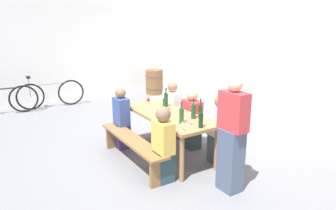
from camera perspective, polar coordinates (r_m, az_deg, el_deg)
name	(u,v)px	position (r m, az deg, el deg)	size (l,w,h in m)	color
ground_plane	(168,155)	(5.33, 0.00, -9.37)	(24.00, 24.00, 0.00)	slate
back_wall	(289,53)	(7.01, 21.90, 9.13)	(14.00, 0.20, 3.20)	white
side_wall	(77,44)	(9.47, -16.82, 10.93)	(0.20, 6.52, 3.20)	white
tasting_table	(168,118)	(5.09, 0.00, -2.54)	(1.91, 0.77, 0.75)	#9E7247
bench_near	(132,144)	(4.88, -6.85, -7.38)	(1.81, 0.30, 0.45)	olive
bench_far	(199,128)	(5.57, 5.97, -4.45)	(1.81, 0.30, 0.45)	olive
wine_bottle_0	(166,99)	(5.46, -0.38, 1.06)	(0.07, 0.07, 0.34)	#194723
wine_bottle_1	(193,111)	(4.80, 4.84, -1.14)	(0.07, 0.07, 0.32)	#194723
wine_bottle_2	(182,115)	(4.55, 2.58, -1.94)	(0.07, 0.07, 0.34)	#234C2D
wine_bottle_3	(201,120)	(4.39, 6.24, -2.78)	(0.07, 0.07, 0.32)	#143319
wine_bottle_4	(200,111)	(4.84, 6.16, -1.11)	(0.06, 0.06, 0.32)	#332814
wine_bottle_5	(165,104)	(5.24, -0.58, 0.24)	(0.08, 0.08, 0.31)	#194723
wine_glass_0	(189,117)	(4.48, 3.96, -2.29)	(0.08, 0.08, 0.18)	silver
wine_glass_1	(148,99)	(5.56, -3.76, 1.09)	(0.08, 0.08, 0.15)	silver
wine_glass_2	(183,124)	(4.22, 2.78, -3.57)	(0.07, 0.07, 0.16)	silver
wine_glass_3	(167,113)	(4.65, -0.26, -1.61)	(0.07, 0.07, 0.17)	silver
seated_guest_near_0	(122,120)	(5.49, -8.79, -2.76)	(0.33, 0.24, 1.13)	#473671
seated_guest_near_1	(163,146)	(4.29, -0.89, -7.76)	(0.34, 0.24, 1.12)	#2B474D
seated_guest_far_0	(172,112)	(5.95, 0.84, -1.25)	(0.42, 0.24, 1.13)	#542663
seated_guest_far_1	(192,121)	(5.45, 4.56, -2.96)	(0.39, 0.24, 1.10)	#324446
seated_guest_far_2	(219,131)	(4.92, 9.62, -4.97)	(0.38, 0.24, 1.14)	#414E60
standing_host	(232,138)	(4.08, 12.03, -6.10)	(0.40, 0.24, 1.58)	#485771
wine_barrel	(154,82)	(9.69, -2.62, 4.42)	(0.58, 0.58, 0.78)	brown
parked_bicycle_0	(51,94)	(8.70, -21.34, 1.97)	(0.20, 1.74, 0.90)	black
parked_bicycle_1	(0,100)	(8.52, -29.21, 0.78)	(0.27, 1.72, 0.90)	black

